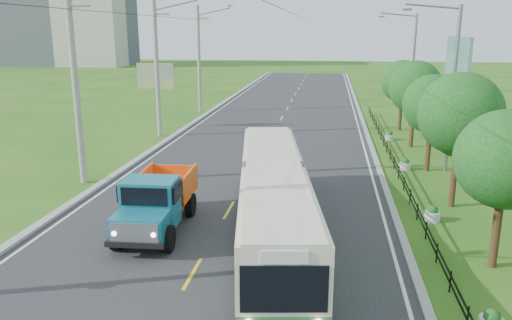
% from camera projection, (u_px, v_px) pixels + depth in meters
% --- Properties ---
extents(ground, '(240.00, 240.00, 0.00)m').
position_uv_depth(ground, '(193.00, 274.00, 16.20)').
color(ground, '#245915').
rests_on(ground, ground).
extents(road, '(14.00, 120.00, 0.02)m').
position_uv_depth(road, '(268.00, 142.00, 35.35)').
color(road, '#28282B').
rests_on(road, ground).
extents(curb_left, '(0.40, 120.00, 0.15)m').
position_uv_depth(curb_left, '(170.00, 138.00, 36.35)').
color(curb_left, '#9E9E99').
rests_on(curb_left, ground).
extents(curb_right, '(0.30, 120.00, 0.10)m').
position_uv_depth(curb_right, '(371.00, 145.00, 34.34)').
color(curb_right, '#9E9E99').
rests_on(curb_right, ground).
extents(edge_line_left, '(0.12, 120.00, 0.00)m').
position_uv_depth(edge_line_left, '(177.00, 139.00, 36.29)').
color(edge_line_left, silver).
rests_on(edge_line_left, road).
extents(edge_line_right, '(0.12, 120.00, 0.00)m').
position_uv_depth(edge_line_right, '(363.00, 145.00, 34.41)').
color(edge_line_right, silver).
rests_on(edge_line_right, road).
extents(centre_dash, '(0.12, 2.20, 0.00)m').
position_uv_depth(centre_dash, '(193.00, 273.00, 16.20)').
color(centre_dash, yellow).
rests_on(centre_dash, road).
extents(railing_right, '(0.04, 40.00, 0.60)m').
position_uv_depth(railing_right, '(394.00, 164.00, 28.41)').
color(railing_right, black).
rests_on(railing_right, ground).
extents(pole_near, '(3.51, 0.32, 10.00)m').
position_uv_depth(pole_near, '(76.00, 84.00, 24.71)').
color(pole_near, gray).
rests_on(pole_near, ground).
extents(pole_mid, '(3.51, 0.32, 10.00)m').
position_uv_depth(pole_mid, '(157.00, 67.00, 36.20)').
color(pole_mid, gray).
rests_on(pole_mid, ground).
extents(pole_far, '(3.51, 0.32, 10.00)m').
position_uv_depth(pole_far, '(199.00, 58.00, 47.69)').
color(pole_far, gray).
rests_on(pole_far, ground).
extents(tree_second, '(3.18, 3.26, 5.30)m').
position_uv_depth(tree_second, '(505.00, 164.00, 15.98)').
color(tree_second, '#382314').
rests_on(tree_second, ground).
extents(tree_third, '(3.60, 3.62, 6.00)m').
position_uv_depth(tree_third, '(460.00, 118.00, 21.61)').
color(tree_third, '#382314').
rests_on(tree_third, ground).
extents(tree_fourth, '(3.24, 3.31, 5.40)m').
position_uv_depth(tree_fourth, '(433.00, 107.00, 27.46)').
color(tree_fourth, '#382314').
rests_on(tree_fourth, ground).
extents(tree_fifth, '(3.48, 3.52, 5.80)m').
position_uv_depth(tree_fifth, '(416.00, 90.00, 33.13)').
color(tree_fifth, '#382314').
rests_on(tree_fifth, ground).
extents(tree_back, '(3.30, 3.36, 5.50)m').
position_uv_depth(tree_back, '(403.00, 84.00, 38.93)').
color(tree_back, '#382314').
rests_on(tree_back, ground).
extents(streetlight_mid, '(3.02, 0.20, 9.07)m').
position_uv_depth(streetlight_mid, '(450.00, 84.00, 26.88)').
color(streetlight_mid, slate).
rests_on(streetlight_mid, ground).
extents(streetlight_far, '(3.02, 0.20, 9.07)m').
position_uv_depth(streetlight_far, '(411.00, 66.00, 40.29)').
color(streetlight_far, slate).
rests_on(streetlight_far, ground).
extents(planter_near, '(0.64, 0.64, 0.67)m').
position_uv_depth(planter_near, '(432.00, 214.00, 20.67)').
color(planter_near, silver).
rests_on(planter_near, ground).
extents(planter_mid, '(0.64, 0.64, 0.67)m').
position_uv_depth(planter_mid, '(405.00, 165.00, 28.33)').
color(planter_mid, silver).
rests_on(planter_mid, ground).
extents(planter_far, '(0.64, 0.64, 0.67)m').
position_uv_depth(planter_far, '(389.00, 136.00, 35.99)').
color(planter_far, silver).
rests_on(planter_far, ground).
extents(billboard_left, '(3.00, 0.20, 5.20)m').
position_uv_depth(billboard_left, '(156.00, 80.00, 39.55)').
color(billboard_left, slate).
rests_on(billboard_left, ground).
extents(billboard_right, '(0.24, 6.00, 7.30)m').
position_uv_depth(billboard_right, '(457.00, 68.00, 32.28)').
color(billboard_right, slate).
rests_on(billboard_right, ground).
extents(apartment_far, '(24.00, 14.00, 26.00)m').
position_uv_depth(apartment_far, '(28.00, 11.00, 139.12)').
color(apartment_far, '#B7B2A3').
rests_on(apartment_far, ground).
extents(bus, '(4.46, 14.69, 2.80)m').
position_uv_depth(bus, '(273.00, 194.00, 18.79)').
color(bus, '#2E7335').
rests_on(bus, ground).
extents(dump_truck, '(2.42, 5.64, 2.33)m').
position_uv_depth(dump_truck, '(157.00, 198.00, 19.46)').
color(dump_truck, '#166E84').
rests_on(dump_truck, ground).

